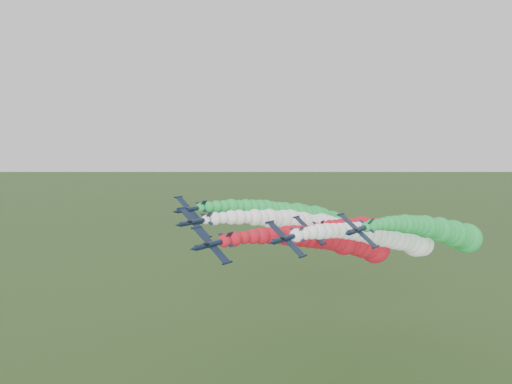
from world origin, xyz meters
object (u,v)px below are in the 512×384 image
Objects in this scene: jet_outer_right at (445,232)px; jet_outer_left at (302,216)px; jet_inner_right at (393,238)px; jet_trail at (396,232)px; jet_inner_left at (314,226)px; jet_lead at (342,242)px.

jet_outer_left is at bearing -174.58° from jet_outer_right.
jet_trail is at bearing 108.92° from jet_inner_right.
jet_inner_left is at bearing 179.43° from jet_inner_right.
jet_inner_right is 14.79m from jet_outer_right.
jet_lead is 1.01× the size of jet_inner_left.
jet_lead is 16.47m from jet_inner_left.
jet_inner_left reaches higher than jet_trail.
jet_inner_right is 0.99× the size of jet_trail.
jet_outer_right is at bearing 49.81° from jet_lead.
jet_lead is at bearing -38.89° from jet_outer_left.
jet_outer_left reaches higher than jet_inner_left.
jet_lead is 27.88m from jet_outer_left.
jet_outer_right is at bearing -30.89° from jet_trail.
jet_inner_left reaches higher than jet_lead.
jet_lead is at bearing -133.17° from jet_inner_right.
jet_trail is at bearing 87.20° from jet_lead.
jet_outer_right is at bearing 52.42° from jet_inner_right.
jet_trail is (-16.39, 9.81, -3.11)m from jet_outer_right.
jet_outer_left is (-30.51, 7.97, 1.70)m from jet_inner_right.
jet_outer_left reaches higher than jet_outer_right.
jet_lead is at bearing -130.19° from jet_outer_right.
jet_lead is 13.01m from jet_inner_right.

